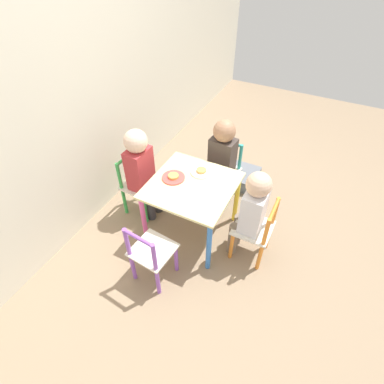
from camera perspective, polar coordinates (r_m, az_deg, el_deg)
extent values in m
plane|color=#8C755B|center=(2.47, 0.00, -7.16)|extent=(6.00, 6.00, 0.00)
cube|color=beige|center=(2.20, -22.19, 24.37)|extent=(6.00, 0.06, 2.60)
cube|color=beige|center=(2.12, 0.00, 1.27)|extent=(0.59, 0.59, 0.02)
cylinder|color=#387AD1|center=(2.07, 3.23, -10.45)|extent=(0.04, 0.04, 0.48)
cylinder|color=yellow|center=(2.40, 8.48, -1.34)|extent=(0.04, 0.04, 0.48)
cylinder|color=#E5599E|center=(2.25, -9.11, -5.42)|extent=(0.04, 0.04, 0.48)
cylinder|color=#DB3D38|center=(2.56, -2.57, 2.40)|extent=(0.04, 0.04, 0.48)
cube|color=silver|center=(2.58, 5.74, 3.91)|extent=(0.28, 0.28, 0.02)
cylinder|color=teal|center=(2.64, 2.42, 1.03)|extent=(0.03, 0.03, 0.27)
cylinder|color=teal|center=(2.57, 6.49, -0.66)|extent=(0.03, 0.03, 0.27)
cylinder|color=teal|center=(2.78, 4.64, 3.49)|extent=(0.03, 0.03, 0.27)
cylinder|color=teal|center=(2.72, 8.55, 1.95)|extent=(0.03, 0.03, 0.27)
cylinder|color=teal|center=(2.62, 4.96, 7.97)|extent=(0.03, 0.03, 0.26)
cylinder|color=teal|center=(2.55, 9.16, 6.44)|extent=(0.03, 0.03, 0.26)
cylinder|color=teal|center=(2.52, 7.26, 9.35)|extent=(0.04, 0.21, 0.02)
cube|color=silver|center=(2.47, -9.80, 1.36)|extent=(0.27, 0.27, 0.02)
cylinder|color=green|center=(2.46, -8.89, -3.39)|extent=(0.03, 0.03, 0.27)
cylinder|color=green|center=(2.58, -6.15, -0.44)|extent=(0.03, 0.03, 0.27)
cylinder|color=green|center=(2.57, -12.71, -1.67)|extent=(0.03, 0.03, 0.27)
cylinder|color=green|center=(2.68, -9.91, 1.09)|extent=(0.03, 0.03, 0.27)
cylinder|color=green|center=(2.39, -13.66, 2.85)|extent=(0.03, 0.03, 0.26)
cylinder|color=green|center=(2.51, -10.62, 5.59)|extent=(0.03, 0.03, 0.26)
cylinder|color=green|center=(2.38, -12.51, 6.42)|extent=(0.21, 0.03, 0.02)
cube|color=silver|center=(2.16, 11.53, -6.70)|extent=(0.26, 0.26, 0.02)
cylinder|color=orange|center=(2.35, 9.43, -6.37)|extent=(0.03, 0.03, 0.27)
cylinder|color=orange|center=(2.22, 7.52, -10.10)|extent=(0.03, 0.03, 0.27)
cylinder|color=orange|center=(2.33, 14.35, -8.07)|extent=(0.03, 0.03, 0.27)
cylinder|color=orange|center=(2.20, 12.76, -11.96)|extent=(0.03, 0.03, 0.27)
cylinder|color=orange|center=(2.14, 15.55, -3.57)|extent=(0.03, 0.03, 0.26)
cylinder|color=orange|center=(1.99, 13.92, -7.55)|extent=(0.03, 0.03, 0.26)
cylinder|color=orange|center=(1.98, 15.35, -3.26)|extent=(0.21, 0.02, 0.02)
cube|color=silver|center=(2.02, -7.45, -10.85)|extent=(0.28, 0.28, 0.02)
cylinder|color=#8E51BC|center=(2.14, -3.04, -12.50)|extent=(0.03, 0.03, 0.27)
cylinder|color=#8E51BC|center=(2.22, -7.61, -10.01)|extent=(0.03, 0.03, 0.27)
cylinder|color=#8E51BC|center=(2.05, -6.52, -16.56)|extent=(0.03, 0.03, 0.27)
cylinder|color=#8E51BC|center=(2.14, -11.18, -13.75)|extent=(0.03, 0.03, 0.27)
cylinder|color=#8E51BC|center=(1.83, -7.18, -12.34)|extent=(0.03, 0.03, 0.26)
cylinder|color=#8E51BC|center=(1.93, -12.24, -9.40)|extent=(0.03, 0.03, 0.26)
cylinder|color=#8E51BC|center=(1.79, -10.22, -8.65)|extent=(0.04, 0.21, 0.02)
cylinder|color=#7A6B5B|center=(2.60, 3.33, 0.54)|extent=(0.07, 0.07, 0.29)
cylinder|color=#7A6B5B|center=(2.57, 5.26, -0.27)|extent=(0.07, 0.07, 0.29)
cube|color=#423833|center=(2.46, 5.79, 6.75)|extent=(0.16, 0.21, 0.33)
sphere|color=#A37556|center=(2.33, 6.20, 11.48)|extent=(0.18, 0.18, 0.18)
cylinder|color=#38383D|center=(2.48, -7.89, -2.58)|extent=(0.07, 0.07, 0.29)
cylinder|color=#38383D|center=(2.54, -6.60, -1.18)|extent=(0.07, 0.07, 0.29)
cube|color=#B23338|center=(2.35, -9.91, 4.48)|extent=(0.21, 0.15, 0.34)
sphere|color=beige|center=(2.21, -10.68, 9.49)|extent=(0.18, 0.18, 0.18)
cylinder|color=#7A6B5B|center=(2.31, 8.65, -7.08)|extent=(0.07, 0.07, 0.29)
cylinder|color=#7A6B5B|center=(2.25, 7.74, -8.83)|extent=(0.07, 0.07, 0.29)
cube|color=silver|center=(2.04, 11.65, -3.46)|extent=(0.20, 0.14, 0.32)
sphere|color=#DBB293|center=(1.88, 12.61, 1.37)|extent=(0.16, 0.16, 0.16)
cylinder|color=white|center=(2.22, 1.78, 3.87)|extent=(0.16, 0.16, 0.01)
cylinder|color=gold|center=(2.21, 1.78, 4.15)|extent=(0.07, 0.07, 0.02)
cylinder|color=#E54C47|center=(2.17, -3.55, 2.77)|extent=(0.17, 0.17, 0.01)
cylinder|color=gold|center=(2.16, -3.57, 3.05)|extent=(0.08, 0.08, 0.02)
cube|color=slate|center=(2.89, 9.74, 2.78)|extent=(0.31, 0.25, 0.12)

